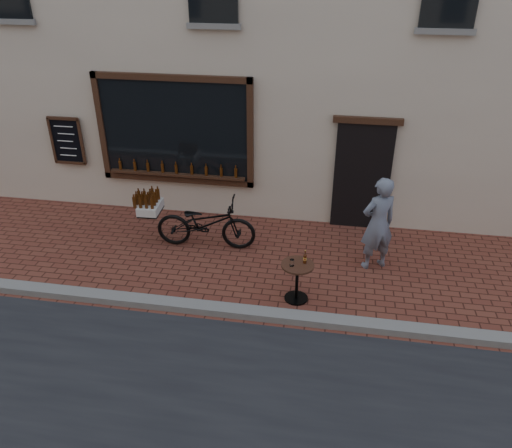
# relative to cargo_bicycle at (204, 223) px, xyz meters

# --- Properties ---
(ground) EXTENTS (90.00, 90.00, 0.00)m
(ground) POSITION_rel_cargo_bicycle_xyz_m (1.02, -2.14, -0.51)
(ground) COLOR #602A1F
(ground) RESTS_ON ground
(kerb) EXTENTS (90.00, 0.25, 0.12)m
(kerb) POSITION_rel_cargo_bicycle_xyz_m (1.02, -1.94, -0.45)
(kerb) COLOR slate
(kerb) RESTS_ON ground
(cargo_bicycle) EXTENTS (2.28, 0.76, 1.07)m
(cargo_bicycle) POSITION_rel_cargo_bicycle_xyz_m (0.00, 0.00, 0.00)
(cargo_bicycle) COLOR black
(cargo_bicycle) RESTS_ON ground
(bistro_table) EXTENTS (0.53, 0.53, 0.91)m
(bistro_table) POSITION_rel_cargo_bicycle_xyz_m (1.92, -1.38, -0.03)
(bistro_table) COLOR black
(bistro_table) RESTS_ON ground
(pedestrian) EXTENTS (0.76, 0.66, 1.74)m
(pedestrian) POSITION_rel_cargo_bicycle_xyz_m (3.19, -0.17, 0.36)
(pedestrian) COLOR slate
(pedestrian) RESTS_ON ground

